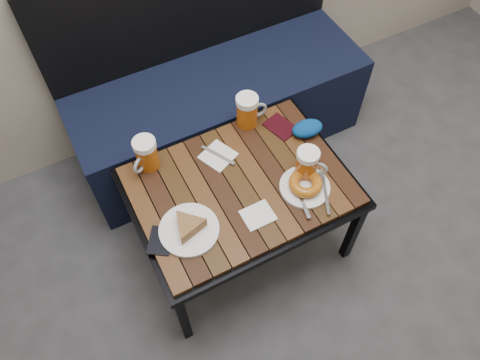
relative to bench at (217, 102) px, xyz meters
name	(u,v)px	position (x,y,z in m)	size (l,w,h in m)	color
bench	(217,102)	(0.00, 0.00, 0.00)	(1.40, 0.50, 0.95)	black
cafe_table	(240,190)	(-0.19, -0.60, 0.16)	(0.84, 0.62, 0.47)	black
beer_mug_left	(146,154)	(-0.46, -0.35, 0.27)	(0.13, 0.12, 0.14)	#AA4E0D
beer_mug_centre	(248,111)	(-0.01, -0.34, 0.27)	(0.14, 0.10, 0.15)	#AA4E0D
beer_mug_right	(307,164)	(0.06, -0.68, 0.27)	(0.12, 0.12, 0.14)	#AA4E0D
plate_pie	(189,228)	(-0.44, -0.69, 0.22)	(0.22, 0.22, 0.06)	white
plate_bagel	(305,185)	(0.02, -0.73, 0.22)	(0.20, 0.24, 0.05)	white
napkin_left	(218,156)	(-0.20, -0.44, 0.20)	(0.15, 0.15, 0.01)	white
napkin_right	(258,215)	(-0.19, -0.75, 0.20)	(0.11, 0.10, 0.01)	white
passport_navy	(160,241)	(-0.55, -0.68, 0.20)	(0.08, 0.11, 0.01)	black
passport_burgundy	(281,127)	(0.10, -0.43, 0.20)	(0.09, 0.13, 0.01)	black
knit_pouch	(307,128)	(0.17, -0.50, 0.23)	(0.13, 0.09, 0.06)	#050C7F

